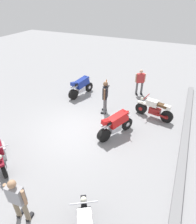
% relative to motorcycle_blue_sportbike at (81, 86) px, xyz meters
% --- Properties ---
extents(ground_plane, '(40.00, 40.00, 0.00)m').
position_rel_motorcycle_blue_sportbike_xyz_m(ground_plane, '(3.28, 1.51, -0.59)').
color(ground_plane, gray).
extents(curb_edge, '(14.00, 0.30, 0.15)m').
position_rel_motorcycle_blue_sportbike_xyz_m(curb_edge, '(3.28, 6.11, -0.52)').
color(curb_edge, gray).
rests_on(curb_edge, ground).
extents(motorcycle_blue_sportbike, '(1.93, 0.83, 1.14)m').
position_rel_motorcycle_blue_sportbike_xyz_m(motorcycle_blue_sportbike, '(0.00, 0.00, 0.00)').
color(motorcycle_blue_sportbike, black).
rests_on(motorcycle_blue_sportbike, ground).
extents(motorcycle_cream_vintage, '(0.80, 1.94, 1.07)m').
position_rel_motorcycle_blue_sportbike_xyz_m(motorcycle_cream_vintage, '(0.66, 4.51, -0.11)').
color(motorcycle_cream_vintage, black).
rests_on(motorcycle_cream_vintage, ground).
extents(motorcycle_red_sportbike, '(1.82, 1.09, 1.14)m').
position_rel_motorcycle_blue_sportbike_xyz_m(motorcycle_red_sportbike, '(2.75, 3.26, 0.00)').
color(motorcycle_red_sportbike, black).
rests_on(motorcycle_red_sportbike, ground).
extents(person_in_black_shirt, '(0.67, 0.41, 1.74)m').
position_rel_motorcycle_blue_sportbike_xyz_m(person_in_black_shirt, '(1.22, 2.08, 0.41)').
color(person_in_black_shirt, '#59595B').
rests_on(person_in_black_shirt, ground).
extents(person_in_gray_shirt, '(0.34, 0.63, 1.61)m').
position_rel_motorcycle_blue_sportbike_xyz_m(person_in_gray_shirt, '(7.37, 2.20, 0.31)').
color(person_in_gray_shirt, gray).
rests_on(person_in_gray_shirt, ground).
extents(person_in_red_shirt, '(0.47, 0.59, 1.58)m').
position_rel_motorcycle_blue_sportbike_xyz_m(person_in_red_shirt, '(-1.59, 3.17, 0.29)').
color(person_in_red_shirt, '#59595B').
rests_on(person_in_red_shirt, ground).
extents(traffic_cone, '(0.36, 0.36, 0.53)m').
position_rel_motorcycle_blue_sportbike_xyz_m(traffic_cone, '(-1.77, 0.91, -0.33)').
color(traffic_cone, black).
rests_on(traffic_cone, ground).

